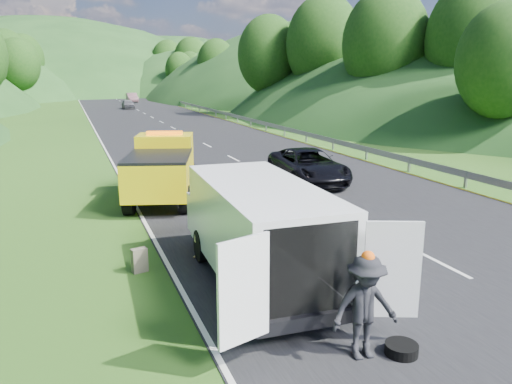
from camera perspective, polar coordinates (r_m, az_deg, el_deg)
name	(u,v)px	position (r m, az deg, el deg)	size (l,w,h in m)	color
ground	(307,253)	(14.38, 5.90, -6.99)	(320.00, 320.00, 0.00)	#38661E
road_surface	(162,122)	(53.04, -10.75, 7.85)	(14.00, 200.00, 0.02)	black
guardrail	(200,112)	(66.76, -6.41, 9.11)	(0.06, 140.00, 1.52)	gray
tree_line_right	(268,106)	(77.83, 1.41, 9.80)	(14.00, 140.00, 14.00)	#294F17
hills_backdrop	(113,91)	(147.34, -15.99, 11.04)	(201.00, 288.60, 44.00)	#2D5B23
tow_truck	(163,168)	(20.28, -10.62, 2.69)	(3.92, 6.53, 2.64)	black
white_van	(258,227)	(11.98, 0.25, -4.00)	(3.86, 7.13, 2.50)	black
woman	(203,255)	(14.26, -6.05, -7.17)	(0.57, 0.42, 1.56)	white
child	(201,259)	(13.98, -6.25, -7.60)	(0.48, 0.37, 0.98)	#D4CC71
worker	(362,357)	(9.69, 12.06, -18.00)	(1.25, 0.72, 1.93)	black
suitcase	(140,260)	(13.28, -13.17, -7.61)	(0.39, 0.22, 0.63)	brown
spare_tire	(401,355)	(9.93, 16.24, -17.44)	(0.61, 0.61, 0.20)	black
passing_suv	(308,182)	(23.51, 5.94, 1.11)	(2.54, 5.51, 1.53)	black
dist_car_a	(128,109)	(73.55, -14.39, 9.18)	(1.55, 3.86, 1.32)	#515055
dist_car_b	(132,102)	(90.08, -13.96, 9.92)	(1.67, 4.80, 1.58)	brown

